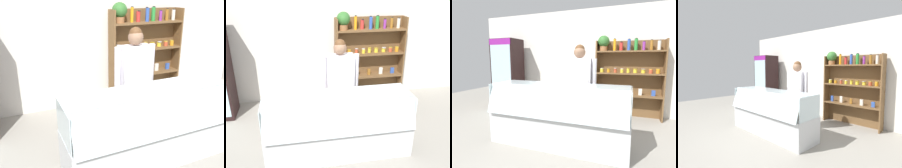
# 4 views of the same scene
# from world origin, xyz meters

# --- Properties ---
(ground_plane) EXTENTS (12.00, 12.00, 0.00)m
(ground_plane) POSITION_xyz_m (0.00, 0.00, 0.00)
(ground_plane) COLOR gray
(back_wall) EXTENTS (6.80, 0.10, 2.70)m
(back_wall) POSITION_xyz_m (0.00, 2.15, 1.35)
(back_wall) COLOR white
(back_wall) RESTS_ON ground
(shelving_unit) EXTENTS (1.53, 0.29, 1.97)m
(shelving_unit) POSITION_xyz_m (0.81, 1.92, 1.13)
(shelving_unit) COLOR brown
(shelving_unit) RESTS_ON ground
(deli_display_case) EXTENTS (2.24, 0.71, 1.01)m
(deli_display_case) POSITION_xyz_m (-0.16, 0.03, 0.31)
(deli_display_case) COLOR silver
(deli_display_case) RESTS_ON ground
(shop_clerk) EXTENTS (0.66, 0.25, 1.68)m
(shop_clerk) POSITION_xyz_m (0.01, 0.73, 1.00)
(shop_clerk) COLOR #2D2D38
(shop_clerk) RESTS_ON ground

